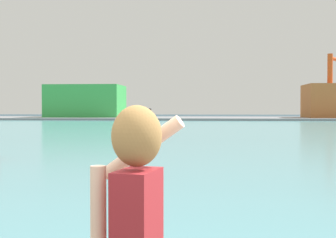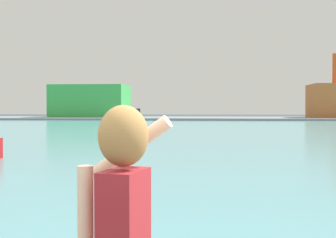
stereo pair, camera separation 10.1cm
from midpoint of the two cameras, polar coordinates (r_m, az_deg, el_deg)
ground_plane at (r=52.87m, az=4.85°, el=-1.20°), size 220.00×220.00×0.00m
harbor_water at (r=54.86m, az=4.85°, el=-1.09°), size 140.00×100.00×0.02m
far_shore_dock at (r=94.84m, az=4.80°, el=0.08°), size 140.00×20.00×0.42m
person_photographer at (r=2.65m, az=-5.09°, el=-12.99°), size 0.53×0.57×1.74m
warehouse_left at (r=99.67m, az=-10.06°, el=2.17°), size 15.28×11.17×6.69m
port_crane at (r=97.21m, az=19.57°, el=4.81°), size 6.67×10.18×12.45m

